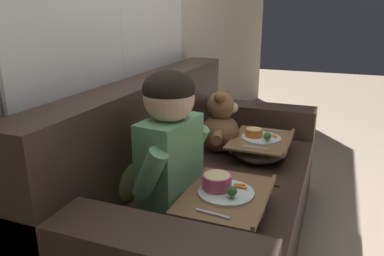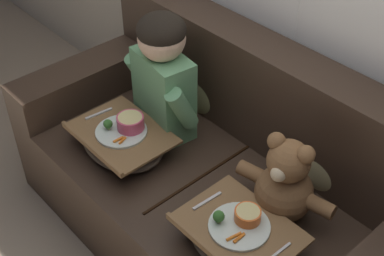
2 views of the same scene
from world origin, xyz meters
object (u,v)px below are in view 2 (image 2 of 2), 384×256
Objects in this scene: throw_pillow_behind_teddy at (322,160)px; lap_tray_teddy at (238,236)px; couch at (218,185)px; child_figure at (163,70)px; lap_tray_child at (123,140)px; throw_pillow_behind_child at (201,84)px; teddy_bear at (284,185)px.

throw_pillow_behind_teddy reaches higher than lap_tray_teddy.
couch is 6.31× the size of throw_pillow_behind_teddy.
couch is 3.11× the size of child_figure.
child_figure is 0.38m from lap_tray_child.
throw_pillow_behind_child reaches higher than throw_pillow_behind_teddy.
throw_pillow_behind_child is 1.08× the size of throw_pillow_behind_teddy.
throw_pillow_behind_teddy is 0.25m from teddy_bear.
throw_pillow_behind_teddy is at bearing 33.57° from lap_tray_child.
lap_tray_child is at bearing -145.06° from couch.
teddy_bear is (0.38, -0.01, 0.30)m from couch.
teddy_bear is 0.81m from lap_tray_child.
couch is at bearing 144.93° from lap_tray_teddy.
couch is 5.84× the size of throw_pillow_behind_child.
couch is at bearing -147.84° from throw_pillow_behind_teddy.
teddy_bear is at bearing -0.33° from child_figure.
lap_tray_child is (0.00, -0.26, -0.28)m from child_figure.
teddy_bear is 0.28m from lap_tray_teddy.
throw_pillow_behind_teddy is 0.82m from child_figure.
throw_pillow_behind_teddy is at bearing 89.96° from lap_tray_teddy.
throw_pillow_behind_child is (-0.38, 0.24, 0.28)m from couch.
throw_pillow_behind_teddy is at bearing 0.00° from throw_pillow_behind_child.
couch is 4.27× the size of lap_tray_teddy.
teddy_bear is at bearing -89.76° from throw_pillow_behind_teddy.
lap_tray_teddy is (-0.00, -0.26, -0.11)m from teddy_bear.
child_figure is at bearing 161.19° from lap_tray_teddy.
child_figure is at bearing 90.15° from lap_tray_child.
child_figure is (-0.76, -0.25, 0.19)m from throw_pillow_behind_teddy.
throw_pillow_behind_teddy is 0.92m from lap_tray_child.
throw_pillow_behind_child is at bearing 146.36° from lap_tray_teddy.
lap_tray_teddy is at bearing -90.32° from teddy_bear.
lap_tray_teddy is (0.76, -0.26, -0.28)m from child_figure.
throw_pillow_behind_teddy is 0.51m from lap_tray_teddy.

